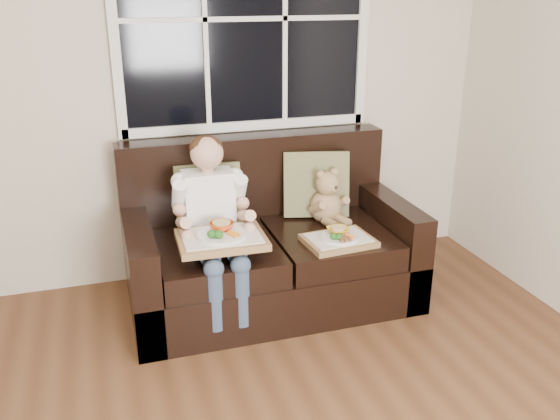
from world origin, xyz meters
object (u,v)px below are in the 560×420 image
object	(u,v)px
tray_right	(338,239)
child	(212,210)
loveseat	(268,250)
tray_left	(221,237)
teddy_bear	(327,200)

from	to	relation	value
tray_right	child	bearing A→B (deg)	158.95
child	tray_right	bearing A→B (deg)	-16.22
loveseat	tray_left	distance (m)	0.55
teddy_bear	tray_right	xyz separation A→B (m)	(-0.06, -0.34, -0.11)
teddy_bear	tray_left	world-z (taller)	teddy_bear
child	teddy_bear	world-z (taller)	child
tray_left	tray_right	xyz separation A→B (m)	(0.68, 0.01, -0.10)
tray_right	loveseat	bearing A→B (deg)	130.66
loveseat	tray_right	bearing A→B (deg)	-44.51
teddy_bear	tray_right	world-z (taller)	teddy_bear
child	tray_right	xyz separation A→B (m)	(0.69, -0.20, -0.18)
teddy_bear	tray_left	size ratio (longest dim) A/B	0.74
loveseat	teddy_bear	xyz separation A→B (m)	(0.39, 0.02, 0.28)
tray_left	tray_right	world-z (taller)	tray_left
teddy_bear	child	bearing A→B (deg)	175.81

